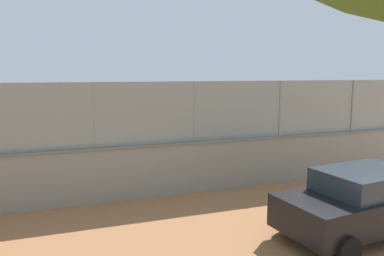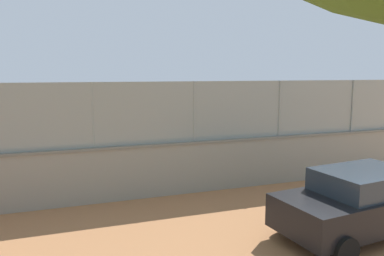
{
  "view_description": "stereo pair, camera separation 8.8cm",
  "coord_description": "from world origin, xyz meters",
  "px_view_note": "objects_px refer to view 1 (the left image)",
  "views": [
    {
      "loc": [
        3.63,
        22.41,
        3.82
      ],
      "look_at": [
        -2.07,
        6.35,
        1.28
      ],
      "focal_mm": 34.63,
      "sensor_mm": 36.0,
      "label": 1
    },
    {
      "loc": [
        3.54,
        22.44,
        3.82
      ],
      "look_at": [
        -2.07,
        6.35,
        1.28
      ],
      "focal_mm": 34.63,
      "sensor_mm": 36.0,
      "label": 2
    }
  ],
  "objects_px": {
    "player_near_wall_returning": "(227,119)",
    "parked_car_black": "(361,202)",
    "sports_ball": "(252,121)",
    "player_at_service_line": "(188,117)",
    "spare_ball_by_wall": "(106,183)",
    "player_crossing_court": "(154,140)"
  },
  "relations": [
    {
      "from": "player_crossing_court",
      "to": "spare_ball_by_wall",
      "type": "bearing_deg",
      "value": 51.54
    },
    {
      "from": "spare_ball_by_wall",
      "to": "parked_car_black",
      "type": "xyz_separation_m",
      "value": [
        -5.19,
        6.08,
        0.77
      ]
    },
    {
      "from": "player_near_wall_returning",
      "to": "player_crossing_court",
      "type": "xyz_separation_m",
      "value": [
        5.82,
        4.85,
        -0.14
      ]
    },
    {
      "from": "sports_ball",
      "to": "parked_car_black",
      "type": "bearing_deg",
      "value": 71.81
    },
    {
      "from": "player_near_wall_returning",
      "to": "parked_car_black",
      "type": "distance_m",
      "value": 14.32
    },
    {
      "from": "player_near_wall_returning",
      "to": "player_crossing_court",
      "type": "distance_m",
      "value": 7.58
    },
    {
      "from": "player_crossing_court",
      "to": "player_near_wall_returning",
      "type": "bearing_deg",
      "value": -140.17
    },
    {
      "from": "player_crossing_court",
      "to": "sports_ball",
      "type": "relative_size",
      "value": 8.32
    },
    {
      "from": "spare_ball_by_wall",
      "to": "sports_ball",
      "type": "bearing_deg",
      "value": -143.44
    },
    {
      "from": "sports_ball",
      "to": "parked_car_black",
      "type": "height_order",
      "value": "parked_car_black"
    },
    {
      "from": "player_at_service_line",
      "to": "sports_ball",
      "type": "xyz_separation_m",
      "value": [
        -2.87,
        3.49,
        0.01
      ]
    },
    {
      "from": "player_near_wall_returning",
      "to": "spare_ball_by_wall",
      "type": "distance_m",
      "value": 11.46
    },
    {
      "from": "player_crossing_court",
      "to": "spare_ball_by_wall",
      "type": "distance_m",
      "value": 3.98
    },
    {
      "from": "player_at_service_line",
      "to": "sports_ball",
      "type": "height_order",
      "value": "player_at_service_line"
    },
    {
      "from": "player_at_service_line",
      "to": "spare_ball_by_wall",
      "type": "relative_size",
      "value": 12.29
    },
    {
      "from": "player_near_wall_returning",
      "to": "sports_ball",
      "type": "distance_m",
      "value": 1.53
    },
    {
      "from": "player_near_wall_returning",
      "to": "spare_ball_by_wall",
      "type": "relative_size",
      "value": 13.67
    },
    {
      "from": "player_at_service_line",
      "to": "spare_ball_by_wall",
      "type": "height_order",
      "value": "player_at_service_line"
    },
    {
      "from": "player_near_wall_returning",
      "to": "parked_car_black",
      "type": "bearing_deg",
      "value": 77.67
    },
    {
      "from": "player_at_service_line",
      "to": "parked_car_black",
      "type": "xyz_separation_m",
      "value": [
        1.44,
        16.62,
        -0.08
      ]
    },
    {
      "from": "player_at_service_line",
      "to": "spare_ball_by_wall",
      "type": "xyz_separation_m",
      "value": [
        6.63,
        10.54,
        -0.84
      ]
    },
    {
      "from": "sports_ball",
      "to": "parked_car_black",
      "type": "relative_size",
      "value": 0.04
    }
  ]
}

